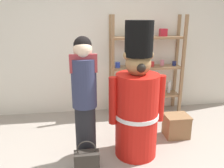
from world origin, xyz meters
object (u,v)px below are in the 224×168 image
object	(u,v)px
merchandise_shelf	(146,66)
person_shopper	(85,100)
teddy_bear_guard	(137,103)
display_crate	(176,126)
shopping_bag	(87,164)

from	to	relation	value
merchandise_shelf	person_shopper	distance (m)	1.90
person_shopper	teddy_bear_guard	bearing A→B (deg)	12.28
display_crate	person_shopper	bearing A→B (deg)	-160.08
merchandise_shelf	person_shopper	bearing A→B (deg)	-127.47
merchandise_shelf	display_crate	world-z (taller)	merchandise_shelf
teddy_bear_guard	display_crate	size ratio (longest dim) A/B	4.77
shopping_bag	merchandise_shelf	bearing A→B (deg)	56.37
person_shopper	shopping_bag	size ratio (longest dim) A/B	3.44
teddy_bear_guard	display_crate	world-z (taller)	teddy_bear_guard
merchandise_shelf	display_crate	distance (m)	1.25
merchandise_shelf	display_crate	bearing A→B (deg)	-78.08
shopping_bag	display_crate	world-z (taller)	shopping_bag
display_crate	shopping_bag	bearing A→B (deg)	-151.94
display_crate	teddy_bear_guard	bearing A→B (deg)	-153.71
merchandise_shelf	shopping_bag	distance (m)	2.22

